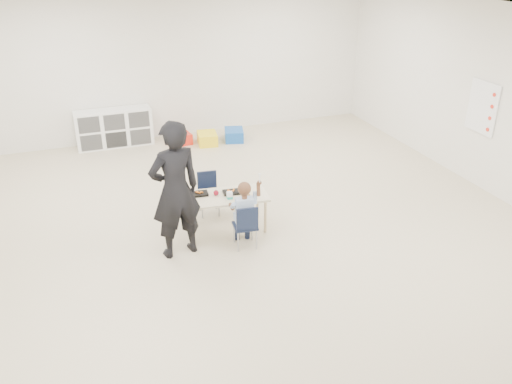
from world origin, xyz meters
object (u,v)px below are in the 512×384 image
object	(u,v)px
table	(226,212)
adult	(175,190)
cubby_shelf	(114,128)
child	(245,213)
chair_near	(245,225)

from	to	relation	value
table	adult	world-z (taller)	adult
table	cubby_shelf	distance (m)	3.92
child	cubby_shelf	world-z (taller)	child
chair_near	cubby_shelf	xyz separation A→B (m)	(-1.11, 4.30, 0.05)
cubby_shelf	table	bearing A→B (deg)	-75.03
cubby_shelf	adult	distance (m)	4.21
cubby_shelf	adult	bearing A→B (deg)	-86.32
table	cubby_shelf	size ratio (longest dim) A/B	0.83
chair_near	child	size ratio (longest dim) A/B	0.63
child	cubby_shelf	size ratio (longest dim) A/B	0.69
cubby_shelf	child	bearing A→B (deg)	-75.54
table	chair_near	xyz separation A→B (m)	(0.10, -0.51, 0.05)
child	adult	bearing A→B (deg)	177.59
table	cubby_shelf	world-z (taller)	cubby_shelf
table	adult	size ratio (longest dim) A/B	0.66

